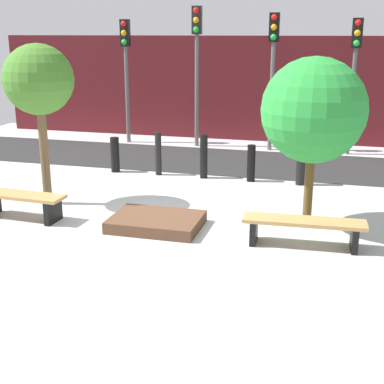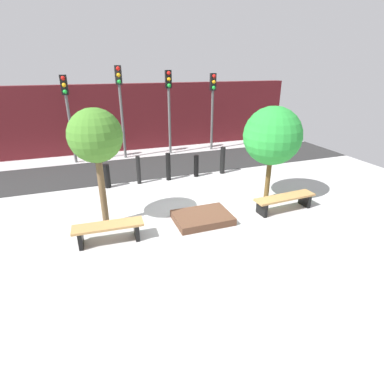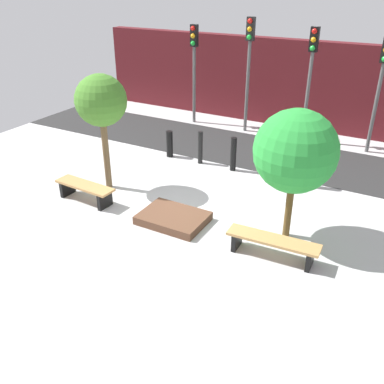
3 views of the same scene
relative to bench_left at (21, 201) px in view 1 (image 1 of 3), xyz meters
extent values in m
plane|color=#B5B5B5|center=(2.56, 0.53, -0.34)|extent=(18.00, 18.00, 0.00)
cube|color=#292929|center=(2.56, 5.44, -0.34)|extent=(18.00, 3.02, 0.01)
cube|color=#511419|center=(2.56, 8.73, 1.27)|extent=(16.20, 0.50, 3.22)
cube|color=black|center=(0.67, -0.03, -0.13)|extent=(0.12, 0.47, 0.42)
cube|color=#B2844C|center=(0.00, 0.00, 0.11)|extent=(1.72, 0.55, 0.06)
cube|color=black|center=(4.33, -0.04, -0.14)|extent=(0.12, 0.45, 0.39)
cube|color=black|center=(5.92, 0.04, -0.14)|extent=(0.12, 0.45, 0.39)
cube|color=#B2844C|center=(5.13, 0.00, 0.08)|extent=(1.97, 0.54, 0.06)
cube|color=brown|center=(2.56, 0.20, -0.24)|extent=(1.57, 1.15, 0.20)
cylinder|color=brown|center=(0.00, 0.95, 0.71)|extent=(0.17, 0.17, 2.09)
sphere|color=#44802A|center=(0.00, 0.95, 2.12)|extent=(1.34, 1.34, 1.34)
cylinder|color=brown|center=(5.13, 0.95, 0.45)|extent=(0.16, 0.16, 1.58)
sphere|color=green|center=(5.13, 0.95, 1.73)|extent=(1.78, 1.78, 1.78)
cylinder|color=black|center=(0.31, 3.68, 0.09)|extent=(0.21, 0.21, 0.86)
cylinder|color=black|center=(1.44, 3.68, 0.18)|extent=(0.15, 0.15, 1.04)
cylinder|color=black|center=(2.56, 3.68, 0.18)|extent=(0.18, 0.18, 1.04)
cylinder|color=black|center=(3.69, 3.68, 0.08)|extent=(0.19, 0.19, 0.85)
cylinder|color=black|center=(4.81, 3.68, 0.20)|extent=(0.20, 0.20, 1.08)
cylinder|color=#595959|center=(-0.75, 7.26, 1.50)|extent=(0.12, 0.12, 3.69)
cube|color=black|center=(-0.75, 7.26, 2.96)|extent=(0.28, 0.16, 0.78)
sphere|color=red|center=(-0.75, 7.15, 3.22)|extent=(0.17, 0.17, 0.17)
sphere|color=orange|center=(-0.75, 7.15, 2.96)|extent=(0.17, 0.17, 0.17)
sphere|color=green|center=(-0.75, 7.15, 2.70)|extent=(0.17, 0.17, 0.17)
cylinder|color=#5A5A5A|center=(1.46, 7.26, 1.68)|extent=(0.12, 0.12, 4.04)
cube|color=black|center=(1.46, 7.26, 3.31)|extent=(0.28, 0.16, 0.78)
sphere|color=red|center=(1.46, 7.15, 3.57)|extent=(0.17, 0.17, 0.17)
sphere|color=orange|center=(1.46, 7.15, 3.31)|extent=(0.17, 0.17, 0.17)
sphere|color=green|center=(1.46, 7.15, 3.05)|extent=(0.17, 0.17, 0.17)
cylinder|color=#5C5C5C|center=(3.67, 7.26, 1.58)|extent=(0.12, 0.12, 3.84)
cube|color=black|center=(3.67, 7.26, 3.11)|extent=(0.28, 0.16, 0.78)
sphere|color=red|center=(3.67, 7.15, 3.37)|extent=(0.17, 0.17, 0.17)
sphere|color=orange|center=(3.67, 7.15, 3.11)|extent=(0.17, 0.17, 0.17)
sphere|color=green|center=(3.67, 7.15, 2.85)|extent=(0.17, 0.17, 0.17)
cylinder|color=#535353|center=(5.88, 7.26, 1.50)|extent=(0.12, 0.12, 3.69)
cube|color=black|center=(5.88, 7.26, 2.96)|extent=(0.28, 0.16, 0.78)
sphere|color=red|center=(5.88, 7.15, 3.22)|extent=(0.17, 0.17, 0.17)
sphere|color=orange|center=(5.88, 7.15, 2.96)|extent=(0.17, 0.17, 0.17)
sphere|color=green|center=(5.88, 7.15, 2.70)|extent=(0.17, 0.17, 0.17)
camera|label=1|loc=(5.49, -8.23, 2.99)|focal=50.00mm
camera|label=2|loc=(-0.25, -6.70, 3.73)|focal=28.00mm
camera|label=3|loc=(7.27, -7.32, 5.03)|focal=40.00mm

